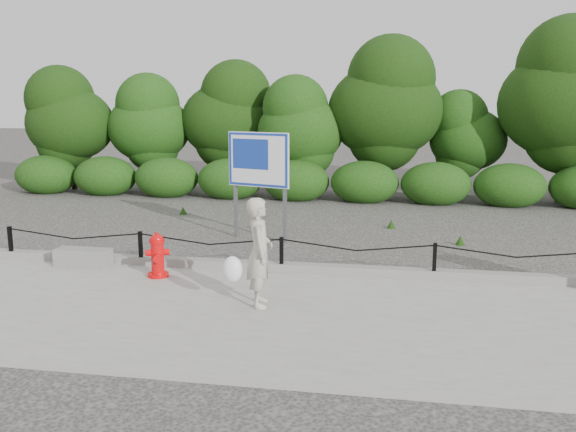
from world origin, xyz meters
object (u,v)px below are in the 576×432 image
(concrete_block, at_px, (83,258))
(fire_hydrant, at_px, (157,256))
(pedestrian, at_px, (258,253))
(advertising_sign, at_px, (258,165))

(concrete_block, bearing_deg, fire_hydrant, -13.76)
(fire_hydrant, bearing_deg, pedestrian, -52.18)
(pedestrian, height_order, concrete_block, pedestrian)
(pedestrian, height_order, advertising_sign, advertising_sign)
(fire_hydrant, relative_size, concrete_block, 0.77)
(fire_hydrant, height_order, concrete_block, fire_hydrant)
(fire_hydrant, distance_m, pedestrian, 2.24)
(pedestrian, relative_size, concrete_block, 1.60)
(pedestrian, relative_size, advertising_sign, 0.68)
(pedestrian, bearing_deg, fire_hydrant, 47.91)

